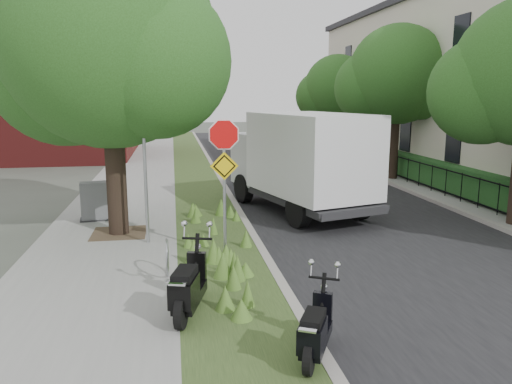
# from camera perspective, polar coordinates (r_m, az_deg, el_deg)

# --- Properties ---
(ground) EXTENTS (120.00, 120.00, 0.00)m
(ground) POSITION_cam_1_polar(r_m,az_deg,el_deg) (11.34, 3.92, -8.18)
(ground) COLOR #4C5147
(ground) RESTS_ON ground
(sidewalk_near) EXTENTS (3.50, 60.00, 0.12)m
(sidewalk_near) POSITION_cam_1_polar(r_m,az_deg,el_deg) (20.81, -14.10, 0.54)
(sidewalk_near) COLOR gray
(sidewalk_near) RESTS_ON ground
(verge) EXTENTS (2.00, 60.00, 0.12)m
(verge) POSITION_cam_1_polar(r_m,az_deg,el_deg) (20.76, -6.52, 0.78)
(verge) COLOR #2E461E
(verge) RESTS_ON ground
(kerb_near) EXTENTS (0.20, 60.00, 0.13)m
(kerb_near) POSITION_cam_1_polar(r_m,az_deg,el_deg) (20.83, -3.77, 0.88)
(kerb_near) COLOR #9E9991
(kerb_near) RESTS_ON ground
(road) EXTENTS (7.00, 60.00, 0.01)m
(road) POSITION_cam_1_polar(r_m,az_deg,el_deg) (21.47, 5.57, 0.99)
(road) COLOR black
(road) RESTS_ON ground
(kerb_far) EXTENTS (0.20, 60.00, 0.13)m
(kerb_far) POSITION_cam_1_polar(r_m,az_deg,el_deg) (22.61, 14.17, 1.37)
(kerb_far) COLOR #9E9991
(kerb_far) RESTS_ON ground
(footpath_far) EXTENTS (3.20, 60.00, 0.12)m
(footpath_far) POSITION_cam_1_polar(r_m,az_deg,el_deg) (23.34, 18.00, 1.44)
(footpath_far) COLOR gray
(footpath_far) RESTS_ON ground
(street_tree_main) EXTENTS (6.21, 5.54, 7.66)m
(street_tree_main) POSITION_cam_1_polar(r_m,az_deg,el_deg) (13.41, -16.74, 15.18)
(street_tree_main) COLOR black
(street_tree_main) RESTS_ON ground
(bare_post) EXTENTS (0.08, 0.08, 4.00)m
(bare_post) POSITION_cam_1_polar(r_m,az_deg,el_deg) (12.34, -12.59, 3.28)
(bare_post) COLOR #A5A8AD
(bare_post) RESTS_ON ground
(bike_hoop) EXTENTS (0.06, 0.78, 0.77)m
(bike_hoop) POSITION_cam_1_polar(r_m,az_deg,el_deg) (10.33, -10.10, -7.36)
(bike_hoop) COLOR #A5A8AD
(bike_hoop) RESTS_ON ground
(sign_assembly) EXTENTS (0.94, 0.08, 3.22)m
(sign_assembly) POSITION_cam_1_polar(r_m,az_deg,el_deg) (11.14, -3.66, 3.79)
(sign_assembly) COLOR #A5A8AD
(sign_assembly) RESTS_ON ground
(fence_far) EXTENTS (0.04, 24.00, 1.00)m
(fence_far) POSITION_cam_1_polar(r_m,az_deg,el_deg) (22.81, 15.86, 2.90)
(fence_far) COLOR black
(fence_far) RESTS_ON ground
(hedge_far) EXTENTS (1.00, 24.00, 1.10)m
(hedge_far) POSITION_cam_1_polar(r_m,az_deg,el_deg) (23.12, 17.43, 2.92)
(hedge_far) COLOR #1E4217
(hedge_far) RESTS_ON footpath_far
(terrace_houses) EXTENTS (7.40, 26.40, 8.20)m
(terrace_houses) POSITION_cam_1_polar(r_m,az_deg,el_deg) (24.76, 25.49, 10.97)
(terrace_houses) COLOR beige
(terrace_houses) RESTS_ON ground
(brick_building) EXTENTS (9.40, 10.40, 8.30)m
(brick_building) POSITION_cam_1_polar(r_m,az_deg,el_deg) (33.16, -22.05, 11.07)
(brick_building) COLOR maroon
(brick_building) RESTS_ON ground
(far_tree_b) EXTENTS (4.83, 4.31, 6.56)m
(far_tree_b) POSITION_cam_1_polar(r_m,az_deg,el_deg) (22.55, 15.69, 12.25)
(far_tree_b) COLOR black
(far_tree_b) RESTS_ON ground
(far_tree_c) EXTENTS (4.37, 3.89, 5.93)m
(far_tree_c) POSITION_cam_1_polar(r_m,az_deg,el_deg) (29.99, 9.10, 11.32)
(far_tree_c) COLOR black
(far_tree_c) RESTS_ON ground
(scooter_near) EXTENTS (0.69, 1.78, 0.86)m
(scooter_near) POSITION_cam_1_polar(r_m,az_deg,el_deg) (8.42, -7.82, -11.30)
(scooter_near) COLOR black
(scooter_near) RESTS_ON ground
(scooter_far) EXTENTS (0.82, 1.43, 0.74)m
(scooter_far) POSITION_cam_1_polar(r_m,az_deg,el_deg) (7.16, 6.73, -16.01)
(scooter_far) COLOR black
(scooter_far) RESTS_ON ground
(box_truck) EXTENTS (3.89, 6.39, 2.71)m
(box_truck) POSITION_cam_1_polar(r_m,az_deg,el_deg) (15.91, 5.23, 3.91)
(box_truck) COLOR #262628
(box_truck) RESTS_ON ground
(utility_cabinet) EXTENTS (0.91, 0.67, 1.12)m
(utility_cabinet) POSITION_cam_1_polar(r_m,az_deg,el_deg) (15.33, -18.01, -1.07)
(utility_cabinet) COLOR #262628
(utility_cabinet) RESTS_ON ground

